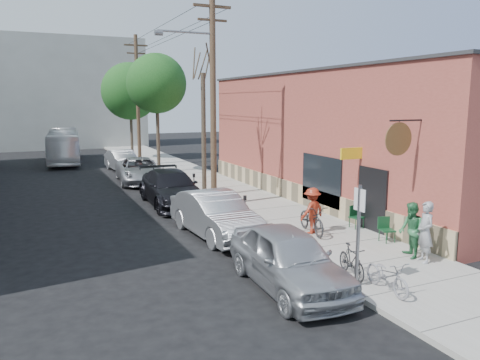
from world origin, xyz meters
name	(u,v)px	position (x,y,z in m)	size (l,w,h in m)	color
ground	(207,247)	(0.00, 0.00, 0.00)	(120.00, 120.00, 0.00)	black
sidewalk	(209,186)	(4.25, 11.00, 0.07)	(4.50, 58.00, 0.15)	#A09D95
cafe_building	(336,137)	(8.99, 4.99, 3.30)	(6.60, 20.20, 6.61)	#9A4439
end_cap_building	(59,93)	(-2.00, 42.00, 6.00)	(18.00, 8.00, 12.00)	#9E9F9A
sign_post	(358,226)	(2.35, -5.32, 1.83)	(0.07, 0.45, 2.80)	slate
parking_meter_near	(245,205)	(2.25, 1.63, 0.98)	(0.14, 0.14, 1.24)	slate
parking_meter_far	(194,181)	(2.25, 7.97, 0.98)	(0.14, 0.14, 1.24)	slate
utility_pole_near	(212,95)	(2.39, 5.60, 5.41)	(3.57, 0.28, 10.00)	#503A28
utility_pole_far	(138,98)	(2.45, 21.87, 5.34)	(1.80, 0.28, 10.00)	#503A28
tree_bare	(204,136)	(2.80, 7.91, 3.35)	(0.24, 0.24, 6.40)	#44392C
tree_leafy_mid	(157,84)	(2.80, 17.30, 6.32)	(4.11, 4.11, 8.25)	#44392C
tree_leafy_far	(130,91)	(2.80, 26.49, 5.98)	(4.93, 4.93, 8.31)	#44392C
patio_chair_a	(357,217)	(6.14, -0.51, 0.59)	(0.50, 0.50, 0.88)	#113D20
patio_chair_b	(387,230)	(5.94, -2.48, 0.59)	(0.50, 0.50, 0.88)	#113D20
patron_grey	(425,232)	(5.52, -4.61, 1.12)	(0.70, 0.46, 1.93)	#929397
patron_green	(411,230)	(5.45, -4.10, 1.05)	(0.88, 0.68, 1.80)	#2D7243
cyclist	(312,211)	(4.12, -0.40, 1.03)	(1.13, 0.65, 1.75)	maroon
cyclist_bike	(312,219)	(4.12, -0.40, 0.71)	(0.74, 2.12, 1.11)	black
parked_bike_a	(352,261)	(2.68, -4.68, 0.61)	(0.43, 1.54, 0.92)	black
parked_bike_b	(387,275)	(2.86, -5.94, 0.60)	(0.59, 1.70, 0.89)	gray
car_0	(289,259)	(0.80, -4.33, 0.84)	(1.99, 4.95, 1.69)	#AAADB2
car_1	(215,215)	(0.80, 1.21, 0.85)	(1.79, 5.14, 1.69)	#A0A3A7
car_2	(171,188)	(0.80, 7.23, 0.86)	(2.40, 5.89, 1.71)	black
car_3	(140,170)	(0.80, 14.34, 0.79)	(2.63, 5.70, 1.58)	#9A9CA1
car_4	(123,161)	(0.76, 20.01, 0.76)	(1.62, 4.64, 1.53)	#9EA0A5
bus	(64,146)	(-2.83, 26.96, 1.42)	(2.39, 10.21, 2.84)	white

